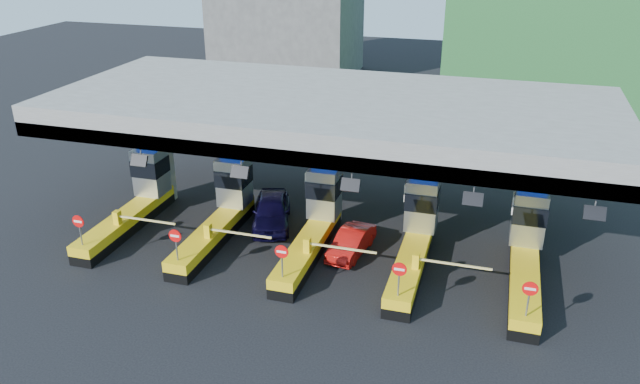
# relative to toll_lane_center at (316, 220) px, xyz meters

# --- Properties ---
(ground) EXTENTS (120.00, 120.00, 0.00)m
(ground) POSITION_rel_toll_lane_center_xyz_m (-0.00, -0.28, -1.40)
(ground) COLOR black
(ground) RESTS_ON ground
(toll_canopy) EXTENTS (28.00, 12.09, 7.00)m
(toll_canopy) POSITION_rel_toll_lane_center_xyz_m (-0.00, 2.59, 4.74)
(toll_canopy) COLOR slate
(toll_canopy) RESTS_ON ground
(toll_lane_far_left) EXTENTS (4.43, 8.00, 4.16)m
(toll_lane_far_left) POSITION_rel_toll_lane_center_xyz_m (-10.00, 0.00, 0.00)
(toll_lane_far_left) COLOR black
(toll_lane_far_left) RESTS_ON ground
(toll_lane_left) EXTENTS (4.43, 8.00, 4.16)m
(toll_lane_left) POSITION_rel_toll_lane_center_xyz_m (-5.00, 0.00, 0.00)
(toll_lane_left) COLOR black
(toll_lane_left) RESTS_ON ground
(toll_lane_center) EXTENTS (4.43, 8.00, 4.16)m
(toll_lane_center) POSITION_rel_toll_lane_center_xyz_m (0.00, 0.00, 0.00)
(toll_lane_center) COLOR black
(toll_lane_center) RESTS_ON ground
(toll_lane_right) EXTENTS (4.43, 8.00, 4.16)m
(toll_lane_right) POSITION_rel_toll_lane_center_xyz_m (5.00, 0.00, 0.00)
(toll_lane_right) COLOR black
(toll_lane_right) RESTS_ON ground
(toll_lane_far_right) EXTENTS (4.43, 8.00, 4.16)m
(toll_lane_far_right) POSITION_rel_toll_lane_center_xyz_m (10.00, 0.00, 0.00)
(toll_lane_far_right) COLOR black
(toll_lane_far_right) RESTS_ON ground
(van) EXTENTS (3.29, 5.12, 1.62)m
(van) POSITION_rel_toll_lane_center_xyz_m (-2.92, 1.51, -0.59)
(van) COLOR black
(van) RESTS_ON ground
(red_car) EXTENTS (1.80, 3.85, 1.22)m
(red_car) POSITION_rel_toll_lane_center_xyz_m (1.91, -0.31, -0.79)
(red_car) COLOR #B2110D
(red_car) RESTS_ON ground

